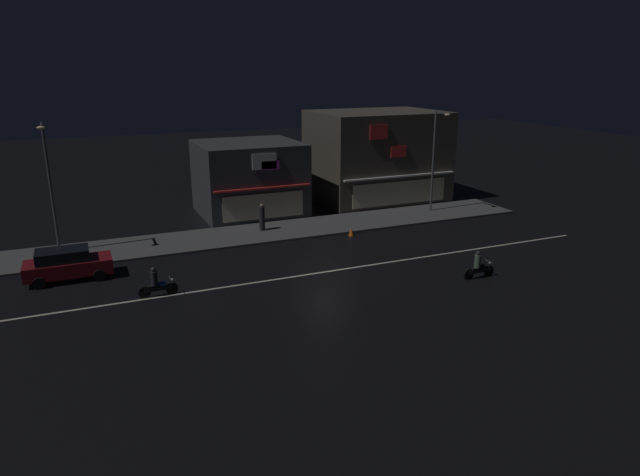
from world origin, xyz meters
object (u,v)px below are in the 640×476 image
(motorcycle_lead, at_px, (479,267))
(motorcycle_following, at_px, (157,284))
(streetlamp_mid, at_px, (435,154))
(streetlamp_west, at_px, (49,178))
(pedestrian_on_sidewalk, at_px, (262,218))
(parked_car_near_kerb, at_px, (67,264))
(traffic_cone, at_px, (351,232))

(motorcycle_lead, relative_size, motorcycle_following, 1.00)
(streetlamp_mid, bearing_deg, streetlamp_west, 179.15)
(pedestrian_on_sidewalk, height_order, motorcycle_lead, pedestrian_on_sidewalk)
(pedestrian_on_sidewalk, height_order, parked_car_near_kerb, pedestrian_on_sidewalk)
(streetlamp_west, xyz_separation_m, pedestrian_on_sidewalk, (12.51, -0.26, -3.61))
(pedestrian_on_sidewalk, bearing_deg, traffic_cone, 108.19)
(streetlamp_mid, height_order, parked_car_near_kerb, streetlamp_mid)
(streetlamp_west, distance_m, motorcycle_following, 10.65)
(motorcycle_lead, bearing_deg, streetlamp_west, -27.03)
(streetlamp_west, height_order, streetlamp_mid, streetlamp_west)
(motorcycle_following, height_order, traffic_cone, motorcycle_following)
(streetlamp_mid, distance_m, traffic_cone, 9.83)
(streetlamp_west, distance_m, motorcycle_lead, 24.46)
(streetlamp_west, distance_m, parked_car_near_kerb, 5.97)
(parked_car_near_kerb, distance_m, motorcycle_following, 5.77)
(motorcycle_lead, bearing_deg, motorcycle_following, -9.12)
(parked_car_near_kerb, xyz_separation_m, motorcycle_following, (3.96, -4.19, -0.24))
(streetlamp_west, distance_m, streetlamp_mid, 26.00)
(streetlamp_west, relative_size, motorcycle_lead, 4.00)
(pedestrian_on_sidewalk, bearing_deg, streetlamp_west, -41.75)
(pedestrian_on_sidewalk, bearing_deg, motorcycle_lead, 81.00)
(pedestrian_on_sidewalk, relative_size, parked_car_near_kerb, 0.42)
(parked_car_near_kerb, relative_size, motorcycle_following, 2.26)
(traffic_cone, bearing_deg, streetlamp_mid, 19.70)
(parked_car_near_kerb, distance_m, motorcycle_lead, 21.56)
(pedestrian_on_sidewalk, distance_m, traffic_cone, 6.05)
(parked_car_near_kerb, relative_size, traffic_cone, 7.82)
(streetlamp_west, xyz_separation_m, traffic_cone, (17.65, -3.37, -4.31))
(streetlamp_west, height_order, parked_car_near_kerb, streetlamp_west)
(streetlamp_west, bearing_deg, motorcycle_lead, -32.59)
(streetlamp_mid, bearing_deg, motorcycle_lead, -114.14)
(traffic_cone, bearing_deg, parked_car_near_kerb, -175.76)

